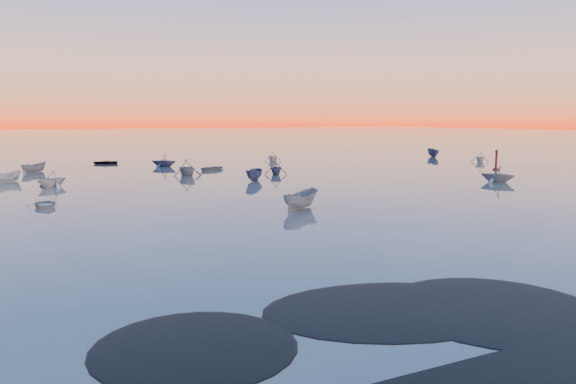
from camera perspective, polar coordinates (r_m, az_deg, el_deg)
ground at (r=116.49m, az=-17.42°, el=3.63°), size 600.00×600.00×0.00m
mud_lobes at (r=24.68m, az=26.89°, el=-10.08°), size 140.00×6.00×0.07m
moored_fleet at (r=70.72m, az=-11.01°, el=1.56°), size 124.00×58.00×1.20m
boat_near_center at (r=44.47m, az=1.28°, el=-1.73°), size 3.71×4.61×1.48m
boat_near_right at (r=67.46m, az=20.50°, el=0.94°), size 4.32×3.25×1.38m
channel_marker at (r=83.69m, az=20.39°, el=2.94°), size 0.85×0.85×3.01m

